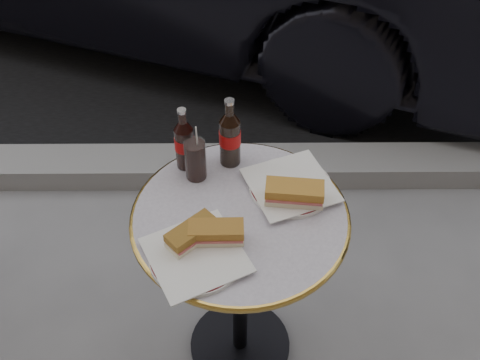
{
  "coord_description": "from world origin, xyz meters",
  "views": [
    {
      "loc": [
        -0.01,
        -1.12,
        2.0
      ],
      "look_at": [
        0.0,
        0.05,
        0.82
      ],
      "focal_mm": 45.0,
      "sensor_mm": 36.0,
      "label": 1
    }
  ],
  "objects_px": {
    "plate_right": "(290,187)",
    "cola_bottle_left": "(184,138)",
    "cola_bottle_right": "(230,132)",
    "cola_glass": "(195,160)",
    "bistro_table": "(240,290)",
    "plate_left": "(196,257)"
  },
  "relations": [
    {
      "from": "plate_left",
      "to": "plate_right",
      "type": "relative_size",
      "value": 1.02
    },
    {
      "from": "plate_right",
      "to": "cola_bottle_right",
      "type": "distance_m",
      "value": 0.24
    },
    {
      "from": "plate_right",
      "to": "cola_glass",
      "type": "bearing_deg",
      "value": 168.9
    },
    {
      "from": "plate_left",
      "to": "cola_glass",
      "type": "distance_m",
      "value": 0.31
    },
    {
      "from": "bistro_table",
      "to": "cola_bottle_right",
      "type": "xyz_separation_m",
      "value": [
        -0.03,
        0.22,
        0.48
      ]
    },
    {
      "from": "plate_right",
      "to": "cola_bottle_left",
      "type": "distance_m",
      "value": 0.34
    },
    {
      "from": "plate_left",
      "to": "cola_bottle_left",
      "type": "relative_size",
      "value": 1.16
    },
    {
      "from": "plate_left",
      "to": "cola_bottle_right",
      "type": "distance_m",
      "value": 0.4
    },
    {
      "from": "cola_bottle_left",
      "to": "cola_glass",
      "type": "xyz_separation_m",
      "value": [
        0.03,
        -0.05,
        -0.04
      ]
    },
    {
      "from": "cola_glass",
      "to": "plate_right",
      "type": "bearing_deg",
      "value": -11.1
    },
    {
      "from": "plate_right",
      "to": "cola_bottle_right",
      "type": "relative_size",
      "value": 1.03
    },
    {
      "from": "plate_left",
      "to": "cola_bottle_right",
      "type": "xyz_separation_m",
      "value": [
        0.09,
        0.37,
        0.11
      ]
    },
    {
      "from": "cola_bottle_left",
      "to": "cola_glass",
      "type": "bearing_deg",
      "value": -54.94
    },
    {
      "from": "plate_right",
      "to": "cola_bottle_left",
      "type": "bearing_deg",
      "value": 161.83
    },
    {
      "from": "plate_right",
      "to": "cola_bottle_left",
      "type": "height_order",
      "value": "cola_bottle_left"
    },
    {
      "from": "cola_glass",
      "to": "plate_left",
      "type": "bearing_deg",
      "value": -87.67
    },
    {
      "from": "cola_bottle_right",
      "to": "plate_right",
      "type": "bearing_deg",
      "value": -33.56
    },
    {
      "from": "plate_right",
      "to": "plate_left",
      "type": "bearing_deg",
      "value": -136.15
    },
    {
      "from": "plate_left",
      "to": "cola_bottle_left",
      "type": "bearing_deg",
      "value": 97.34
    },
    {
      "from": "plate_left",
      "to": "cola_glass",
      "type": "bearing_deg",
      "value": 92.33
    },
    {
      "from": "bistro_table",
      "to": "plate_left",
      "type": "bearing_deg",
      "value": -127.38
    },
    {
      "from": "cola_bottle_left",
      "to": "cola_glass",
      "type": "relative_size",
      "value": 1.62
    }
  ]
}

